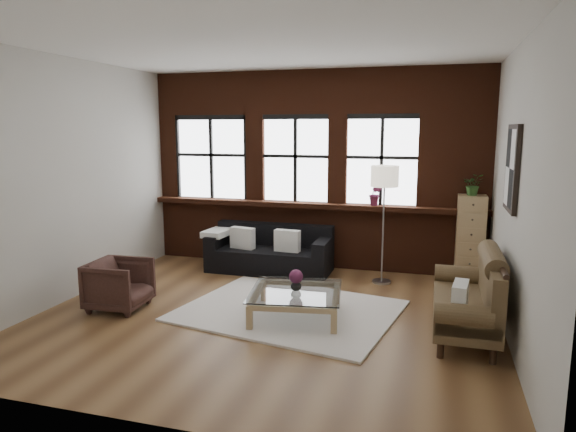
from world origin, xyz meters
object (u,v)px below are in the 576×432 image
(dark_sofa, at_px, (270,250))
(drawer_chest, at_px, (470,239))
(coffee_table, at_px, (296,304))
(armchair, at_px, (119,285))
(floor_lamp, at_px, (383,220))
(vintage_settee, at_px, (465,295))
(vase, at_px, (296,285))

(dark_sofa, relative_size, drawer_chest, 1.50)
(dark_sofa, height_order, coffee_table, dark_sofa)
(dark_sofa, bearing_deg, armchair, -120.52)
(dark_sofa, relative_size, floor_lamp, 1.03)
(armchair, bearing_deg, vintage_settee, -88.31)
(coffee_table, bearing_deg, vintage_settee, 1.85)
(armchair, xyz_separation_m, floor_lamp, (3.09, 2.06, 0.63))
(dark_sofa, distance_m, armchair, 2.54)
(drawer_chest, bearing_deg, armchair, -150.19)
(coffee_table, xyz_separation_m, floor_lamp, (0.85, 1.76, 0.78))
(armchair, height_order, coffee_table, armchair)
(vase, xyz_separation_m, floor_lamp, (0.85, 1.76, 0.53))
(vase, bearing_deg, drawer_chest, 46.15)
(coffee_table, relative_size, floor_lamp, 0.57)
(vintage_settee, xyz_separation_m, vase, (-1.93, -0.06, -0.03))
(armchair, xyz_separation_m, coffee_table, (2.24, 0.31, -0.15))
(armchair, xyz_separation_m, drawer_chest, (4.34, 2.48, 0.34))
(coffee_table, bearing_deg, drawer_chest, 46.15)
(dark_sofa, distance_m, vase, 2.11)
(dark_sofa, relative_size, vase, 14.15)
(dark_sofa, xyz_separation_m, vintage_settee, (2.88, -1.82, 0.10))
(armchair, distance_m, floor_lamp, 3.77)
(dark_sofa, xyz_separation_m, drawer_chest, (3.05, 0.29, 0.30))
(armchair, relative_size, coffee_table, 0.65)
(vintage_settee, relative_size, drawer_chest, 1.29)
(coffee_table, bearing_deg, vase, -90.00)
(coffee_table, distance_m, drawer_chest, 3.06)
(coffee_table, relative_size, drawer_chest, 0.82)
(dark_sofa, height_order, floor_lamp, floor_lamp)
(drawer_chest, bearing_deg, dark_sofa, -174.47)
(vase, bearing_deg, floor_lamp, 64.19)
(coffee_table, bearing_deg, armchair, -172.22)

